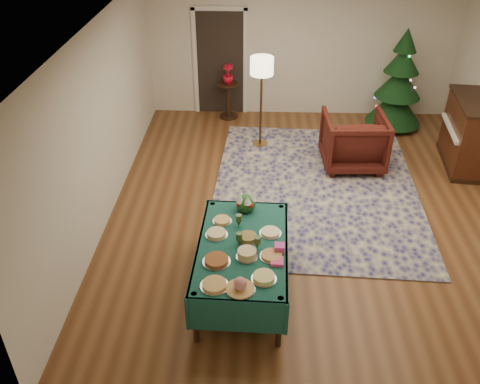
{
  "coord_description": "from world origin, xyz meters",
  "views": [
    {
      "loc": [
        -0.86,
        -6.39,
        4.37
      ],
      "look_at": [
        -1.05,
        -1.01,
        0.89
      ],
      "focal_mm": 38.0,
      "sensor_mm": 36.0,
      "label": 1
    }
  ],
  "objects_px": {
    "potted_plant": "(228,78)",
    "christmas_tree": "(399,84)",
    "gift_box": "(279,248)",
    "armchair": "(354,139)",
    "floor_lamp": "(262,72)",
    "buffet_table": "(242,254)",
    "piano": "(468,134)",
    "side_table": "(228,101)"
  },
  "relations": [
    {
      "from": "buffet_table",
      "to": "floor_lamp",
      "type": "height_order",
      "value": "floor_lamp"
    },
    {
      "from": "buffet_table",
      "to": "potted_plant",
      "type": "bearing_deg",
      "value": 95.0
    },
    {
      "from": "side_table",
      "to": "floor_lamp",
      "type": "bearing_deg",
      "value": -61.43
    },
    {
      "from": "buffet_table",
      "to": "christmas_tree",
      "type": "distance_m",
      "value": 5.52
    },
    {
      "from": "side_table",
      "to": "christmas_tree",
      "type": "bearing_deg",
      "value": -5.25
    },
    {
      "from": "piano",
      "to": "potted_plant",
      "type": "bearing_deg",
      "value": 156.37
    },
    {
      "from": "buffet_table",
      "to": "side_table",
      "type": "height_order",
      "value": "side_table"
    },
    {
      "from": "potted_plant",
      "to": "gift_box",
      "type": "bearing_deg",
      "value": -80.49
    },
    {
      "from": "floor_lamp",
      "to": "side_table",
      "type": "height_order",
      "value": "floor_lamp"
    },
    {
      "from": "buffet_table",
      "to": "piano",
      "type": "distance_m",
      "value": 4.9
    },
    {
      "from": "floor_lamp",
      "to": "potted_plant",
      "type": "xyz_separation_m",
      "value": [
        -0.65,
        1.19,
        -0.56
      ]
    },
    {
      "from": "armchair",
      "to": "side_table",
      "type": "height_order",
      "value": "armchair"
    },
    {
      "from": "armchair",
      "to": "potted_plant",
      "type": "bearing_deg",
      "value": -43.11
    },
    {
      "from": "buffet_table",
      "to": "potted_plant",
      "type": "height_order",
      "value": "potted_plant"
    },
    {
      "from": "side_table",
      "to": "piano",
      "type": "height_order",
      "value": "piano"
    },
    {
      "from": "armchair",
      "to": "floor_lamp",
      "type": "distance_m",
      "value": 1.93
    },
    {
      "from": "buffet_table",
      "to": "christmas_tree",
      "type": "xyz_separation_m",
      "value": [
        2.82,
        4.74,
        0.3
      ]
    },
    {
      "from": "potted_plant",
      "to": "christmas_tree",
      "type": "bearing_deg",
      "value": -5.25
    },
    {
      "from": "piano",
      "to": "gift_box",
      "type": "bearing_deg",
      "value": -134.45
    },
    {
      "from": "floor_lamp",
      "to": "christmas_tree",
      "type": "relative_size",
      "value": 0.86
    },
    {
      "from": "buffet_table",
      "to": "christmas_tree",
      "type": "relative_size",
      "value": 0.96
    },
    {
      "from": "floor_lamp",
      "to": "buffet_table",
      "type": "bearing_deg",
      "value": -93.12
    },
    {
      "from": "floor_lamp",
      "to": "armchair",
      "type": "bearing_deg",
      "value": -24.59
    },
    {
      "from": "armchair",
      "to": "piano",
      "type": "height_order",
      "value": "piano"
    },
    {
      "from": "gift_box",
      "to": "potted_plant",
      "type": "xyz_separation_m",
      "value": [
        -0.86,
        5.13,
        0.09
      ]
    },
    {
      "from": "floor_lamp",
      "to": "side_table",
      "type": "distance_m",
      "value": 1.72
    },
    {
      "from": "armchair",
      "to": "piano",
      "type": "relative_size",
      "value": 0.72
    },
    {
      "from": "floor_lamp",
      "to": "christmas_tree",
      "type": "height_order",
      "value": "christmas_tree"
    },
    {
      "from": "potted_plant",
      "to": "floor_lamp",
      "type": "bearing_deg",
      "value": -61.43
    },
    {
      "from": "gift_box",
      "to": "armchair",
      "type": "relative_size",
      "value": 0.11
    },
    {
      "from": "gift_box",
      "to": "potted_plant",
      "type": "relative_size",
      "value": 0.29
    },
    {
      "from": "floor_lamp",
      "to": "side_table",
      "type": "relative_size",
      "value": 2.27
    },
    {
      "from": "armchair",
      "to": "christmas_tree",
      "type": "bearing_deg",
      "value": -125.51
    },
    {
      "from": "armchair",
      "to": "potted_plant",
      "type": "distance_m",
      "value": 2.94
    },
    {
      "from": "buffet_table",
      "to": "gift_box",
      "type": "bearing_deg",
      "value": -13.12
    },
    {
      "from": "buffet_table",
      "to": "side_table",
      "type": "xyz_separation_m",
      "value": [
        -0.44,
        5.04,
        -0.21
      ]
    },
    {
      "from": "gift_box",
      "to": "christmas_tree",
      "type": "xyz_separation_m",
      "value": [
        2.4,
        4.83,
        0.12
      ]
    },
    {
      "from": "buffet_table",
      "to": "gift_box",
      "type": "relative_size",
      "value": 16.41
    },
    {
      "from": "floor_lamp",
      "to": "potted_plant",
      "type": "height_order",
      "value": "floor_lamp"
    },
    {
      "from": "christmas_tree",
      "to": "piano",
      "type": "distance_m",
      "value": 1.76
    },
    {
      "from": "gift_box",
      "to": "buffet_table",
      "type": "bearing_deg",
      "value": 166.88
    },
    {
      "from": "christmas_tree",
      "to": "piano",
      "type": "xyz_separation_m",
      "value": [
        0.86,
        -1.51,
        -0.29
      ]
    }
  ]
}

